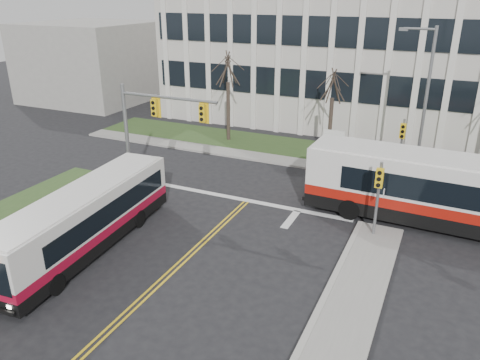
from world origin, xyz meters
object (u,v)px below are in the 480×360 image
object	(u,v)px
streetlight	(424,95)
bus_cross	(443,193)
directory_sign	(334,142)
newspaper_box_blue	(55,227)
bus_main	(85,221)

from	to	relation	value
streetlight	bus_cross	bearing A→B (deg)	-73.94
directory_sign	bus_cross	size ratio (longest dim) A/B	0.15
directory_sign	newspaper_box_blue	xyz separation A→B (m)	(-9.33, -16.91, -0.70)
bus_main	newspaper_box_blue	xyz separation A→B (m)	(-2.29, 0.29, -0.94)
newspaper_box_blue	bus_cross	bearing A→B (deg)	49.65
directory_sign	newspaper_box_blue	bearing A→B (deg)	-118.89
streetlight	bus_cross	xyz separation A→B (m)	(1.93, -6.70, -3.43)
streetlight	directory_sign	xyz separation A→B (m)	(-5.53, 1.30, -4.02)
bus_cross	directory_sign	bearing A→B (deg)	-135.08
bus_main	newspaper_box_blue	distance (m)	2.49
directory_sign	bus_main	size ratio (longest dim) A/B	0.19
streetlight	directory_sign	bearing A→B (deg)	166.77
bus_cross	newspaper_box_blue	distance (m)	19.05
streetlight	newspaper_box_blue	xyz separation A→B (m)	(-14.86, -15.61, -4.72)
bus_main	streetlight	bearing A→B (deg)	47.41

